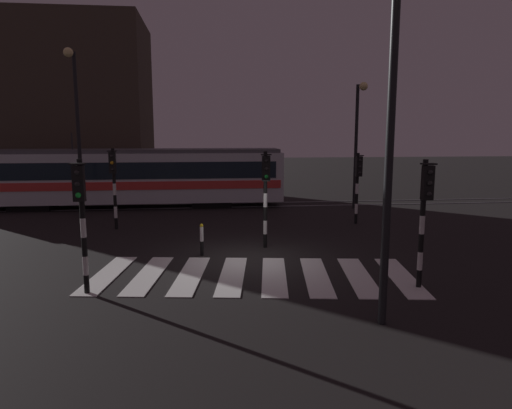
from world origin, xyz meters
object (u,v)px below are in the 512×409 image
street_lamp_trackside_right (358,130)px  street_lamp_near_kerb (396,112)px  street_lamp_trackside_left (76,115)px  tram (123,176)px  traffic_light_corner_far_right (358,177)px  traffic_light_corner_far_left (113,176)px  traffic_light_corner_near_left (81,207)px  bollard_island_edge (202,240)px  traffic_light_median_centre (266,185)px  traffic_light_corner_near_right (425,205)px

street_lamp_trackside_right → street_lamp_near_kerb: street_lamp_near_kerb is taller
street_lamp_trackside_left → tram: (1.56, 3.01, -3.24)m
traffic_light_corner_far_right → traffic_light_corner_far_left: 10.79m
traffic_light_corner_near_left → street_lamp_near_kerb: 7.87m
traffic_light_corner_far_left → street_lamp_near_kerb: 13.65m
traffic_light_corner_far_left → tram: tram is taller
street_lamp_trackside_right → bollard_island_edge: size_ratio=6.07×
street_lamp_near_kerb → street_lamp_trackside_left: (-9.92, 14.07, 0.39)m
street_lamp_near_kerb → traffic_light_median_centre: bearing=103.3°
traffic_light_corner_near_left → street_lamp_trackside_right: (11.33, 12.26, 1.99)m
traffic_light_corner_far_right → traffic_light_corner_far_left: bearing=-179.7°
tram → bollard_island_edge: bearing=-67.8°
traffic_light_corner_near_right → bollard_island_edge: size_ratio=3.14×
traffic_light_corner_far_left → traffic_light_corner_near_right: 12.97m
traffic_light_corner_far_right → traffic_light_corner_near_right: bearing=-97.6°
street_lamp_trackside_right → tram: (-12.72, 1.98, -2.56)m
traffic_light_corner_near_right → street_lamp_trackside_left: size_ratio=0.44×
traffic_light_corner_far_right → bollard_island_edge: 8.62m
street_lamp_trackside_left → bollard_island_edge: (5.93, -7.70, -4.43)m
traffic_light_median_centre → street_lamp_trackside_left: street_lamp_trackside_left is taller
traffic_light_median_centre → street_lamp_trackside_left: bearing=140.0°
street_lamp_near_kerb → tram: street_lamp_near_kerb is taller
street_lamp_near_kerb → traffic_light_corner_near_left: bearing=157.8°
traffic_light_median_centre → street_lamp_trackside_left: (-8.23, 6.92, 2.67)m
traffic_light_corner_far_right → traffic_light_corner_near_left: bearing=-140.6°
tram → bollard_island_edge: size_ratio=16.08×
traffic_light_corner_near_right → street_lamp_near_kerb: (-1.90, -2.33, 2.30)m
traffic_light_corner_far_left → street_lamp_trackside_left: bearing=125.7°
traffic_light_corner_near_left → traffic_light_corner_far_left: bearing=95.3°
traffic_light_corner_near_left → traffic_light_median_centre: traffic_light_corner_near_left is taller
traffic_light_corner_near_right → street_lamp_trackside_left: (-11.82, 11.75, 2.69)m
tram → traffic_light_corner_far_left: bearing=-84.0°
traffic_light_corner_far_left → traffic_light_corner_near_right: size_ratio=1.01×
traffic_light_corner_near_right → street_lamp_near_kerb: street_lamp_near_kerb is taller
street_lamp_trackside_right → traffic_light_corner_far_right: bearing=-107.8°
traffic_light_median_centre → bollard_island_edge: bearing=-161.1°
street_lamp_trackside_left → traffic_light_median_centre: bearing=-40.0°
traffic_light_corner_far_left → street_lamp_trackside_left: size_ratio=0.44×
tram → traffic_light_corner_near_left: bearing=-84.4°
traffic_light_corner_far_left → traffic_light_median_centre: size_ratio=1.00×
traffic_light_corner_near_left → tram: bearing=95.6°
street_lamp_trackside_right → traffic_light_median_centre: bearing=-127.2°
traffic_light_corner_far_left → street_lamp_trackside_right: bearing=18.7°
traffic_light_corner_far_right → street_lamp_trackside_left: bearing=167.0°
bollard_island_edge → traffic_light_corner_far_left: bearing=128.8°
traffic_light_median_centre → street_lamp_trackside_right: street_lamp_trackside_right is taller
street_lamp_near_kerb → street_lamp_trackside_left: bearing=125.2°
traffic_light_corner_near_right → tram: bearing=124.8°
traffic_light_median_centre → traffic_light_corner_near_right: bearing=-53.4°
traffic_light_corner_near_left → traffic_light_corner_near_right: 8.89m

